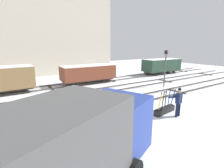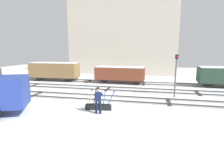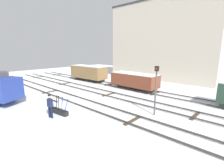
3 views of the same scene
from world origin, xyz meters
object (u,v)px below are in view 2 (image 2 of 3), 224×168
Objects in this scene: switch_lever_frame at (99,106)px; signal_post at (176,71)px; freight_car_mid_siding at (120,74)px; rail_worker at (98,99)px; freight_car_far_end at (55,70)px.

signal_post is at bearing 33.50° from switch_lever_frame.
signal_post is 8.21m from freight_car_mid_siding.
freight_car_mid_siding is (-0.33, 10.41, 0.94)m from switch_lever_frame.
rail_worker is 0.30× the size of freight_car_mid_siding.
signal_post is (5.28, 5.48, 1.27)m from rail_worker.
freight_car_mid_siding is (-0.54, 11.17, 0.19)m from rail_worker.
freight_car_far_end reaches higher than rail_worker.
freight_car_far_end is at bearing -178.85° from freight_car_mid_siding.
switch_lever_frame is 1.09m from rail_worker.
freight_car_far_end is at bearing 124.06° from switch_lever_frame.
switch_lever_frame is at bearing -87.06° from freight_car_mid_siding.
rail_worker is 0.28× the size of freight_car_far_end.
switch_lever_frame is at bearing -50.51° from freight_car_far_end.
freight_car_mid_siding is at bearing -1.73° from freight_car_far_end.
signal_post is (5.50, 4.72, 2.02)m from switch_lever_frame.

